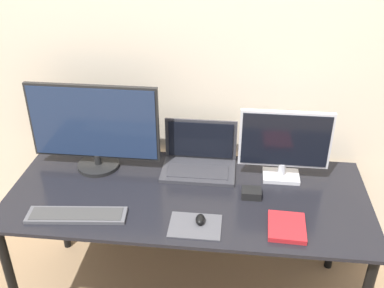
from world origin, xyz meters
name	(u,v)px	position (x,y,z in m)	size (l,w,h in m)	color
wall_back	(197,54)	(0.00, 0.80, 1.25)	(7.00, 0.05, 2.50)	beige
desk	(188,206)	(0.00, 0.37, 0.63)	(1.72, 0.74, 0.70)	black
monitor_left	(94,127)	(-0.49, 0.55, 0.94)	(0.66, 0.22, 0.46)	black
monitor_right	(285,144)	(0.45, 0.55, 0.90)	(0.44, 0.13, 0.37)	silver
laptop	(199,158)	(0.03, 0.60, 0.76)	(0.37, 0.24, 0.24)	#333338
keyboard	(77,215)	(-0.47, 0.14, 0.71)	(0.45, 0.15, 0.02)	#4C4C51
mousepad	(195,226)	(0.06, 0.13, 0.71)	(0.23, 0.17, 0.00)	#47474C
mouse	(200,219)	(0.08, 0.15, 0.73)	(0.04, 0.07, 0.03)	black
book	(287,227)	(0.45, 0.16, 0.72)	(0.17, 0.19, 0.02)	red
power_brick	(251,193)	(0.30, 0.37, 0.72)	(0.09, 0.07, 0.04)	black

